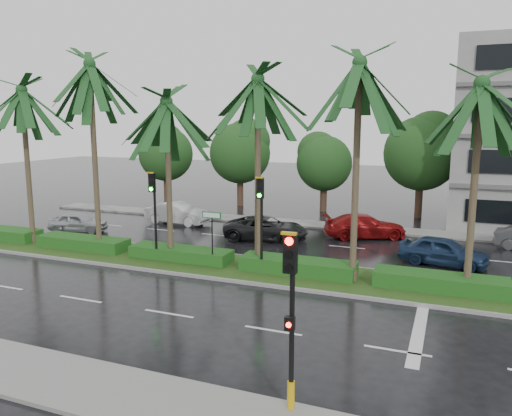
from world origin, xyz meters
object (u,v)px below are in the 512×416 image
at_px(car_blue, 443,251).
at_px(car_darkgrey, 266,228).
at_px(signal_median_left, 154,203).
at_px(signal_near, 291,315).
at_px(car_red, 365,226).
at_px(car_white, 178,213).
at_px(car_silver, 78,222).
at_px(street_sign, 212,225).

bearing_deg(car_blue, car_darkgrey, 90.30).
bearing_deg(signal_median_left, signal_near, -44.09).
bearing_deg(car_red, car_blue, -159.03).
bearing_deg(signal_near, car_blue, 78.41).
bearing_deg(car_white, signal_near, -140.41).
xyz_separation_m(signal_median_left, car_silver, (-8.47, 4.30, -2.39)).
xyz_separation_m(car_silver, car_blue, (21.47, 0.64, 0.09)).
distance_m(signal_median_left, car_silver, 9.79).
bearing_deg(car_white, car_silver, 137.68).
height_order(street_sign, car_darkgrey, street_sign).
height_order(signal_median_left, car_red, signal_median_left).
relative_size(signal_near, car_darkgrey, 0.88).
height_order(street_sign, car_silver, street_sign).
xyz_separation_m(signal_near, car_silver, (-18.47, 13.99, -1.89)).
xyz_separation_m(car_silver, car_red, (16.97, 5.09, 0.09)).
bearing_deg(signal_median_left, car_silver, 153.08).
bearing_deg(car_darkgrey, car_blue, -112.14).
bearing_deg(signal_near, car_red, 94.49).
relative_size(signal_median_left, car_red, 0.90).
distance_m(car_darkgrey, car_blue, 9.92).
bearing_deg(car_blue, signal_median_left, 121.28).
distance_m(car_white, car_red, 12.48).
height_order(car_silver, car_darkgrey, car_darkgrey).
relative_size(signal_median_left, street_sign, 1.68).
distance_m(signal_near, car_white, 23.25).
bearing_deg(car_darkgrey, street_sign, 165.99).
relative_size(car_white, car_darkgrey, 0.90).
bearing_deg(car_white, car_blue, -100.33).
bearing_deg(signal_median_left, car_darkgrey, 64.22).
relative_size(signal_median_left, car_white, 0.98).
distance_m(signal_median_left, car_blue, 14.10).
relative_size(car_white, car_blue, 1.08).
height_order(signal_median_left, car_darkgrey, signal_median_left).
relative_size(car_darkgrey, car_red, 1.02).
bearing_deg(car_darkgrey, car_silver, 89.60).
xyz_separation_m(car_white, car_darkgrey, (7.20, -2.13, -0.04)).
height_order(signal_near, car_white, signal_near).
bearing_deg(car_red, signal_near, 160.17).
bearing_deg(signal_near, car_white, 127.04).
bearing_deg(car_blue, car_white, 87.59).
height_order(signal_near, signal_median_left, signal_median_left).
xyz_separation_m(signal_median_left, car_blue, (13.00, 4.94, -2.30)).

